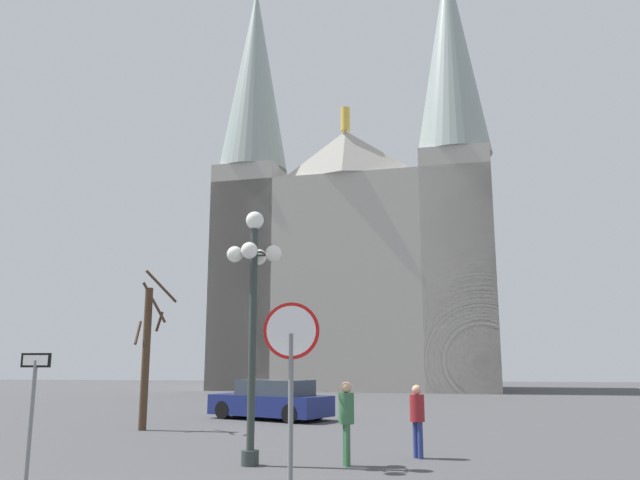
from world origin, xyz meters
name	(u,v)px	position (x,y,z in m)	size (l,w,h in m)	color
cathedral	(356,247)	(0.41, 40.07, 10.84)	(21.82, 14.11, 33.75)	#ADA89E
stop_sign	(291,357)	(2.23, 1.85, 2.13)	(0.89, 0.10, 2.99)	slate
one_way_arrow_sign	(32,401)	(-2.48, 2.57, 1.39)	(0.59, 0.08, 2.22)	slate
street_lamp	(253,296)	(0.81, 5.08, 3.45)	(1.20, 1.20, 5.28)	#2D3833
bare_tree	(147,352)	(-4.02, 11.06, 2.37)	(1.24, 1.41, 4.84)	#473323
parked_car_near_navy	(271,401)	(-0.89, 15.14, 0.67)	(4.82, 3.58, 1.41)	navy
pedestrian_walking	(346,415)	(2.76, 5.27, 1.00)	(0.32, 0.32, 1.66)	#33663F
pedestrian_standing	(417,414)	(4.22, 6.50, 0.94)	(0.32, 0.32, 1.56)	navy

